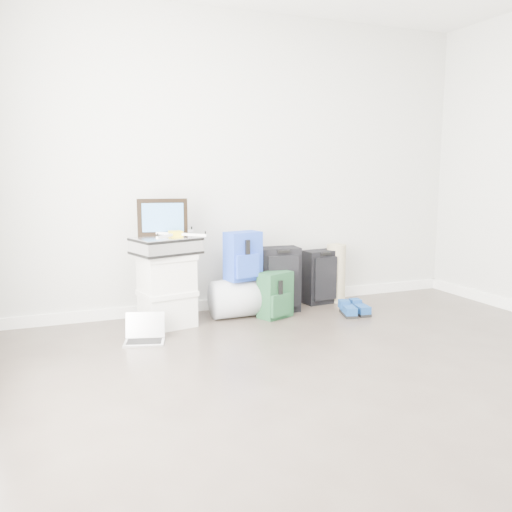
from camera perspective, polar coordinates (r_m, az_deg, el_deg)
name	(u,v)px	position (r m, az deg, el deg)	size (l,w,h in m)	color
ground	(407,413)	(3.15, 15.58, -15.62)	(5.00, 5.00, 0.00)	#393029
room_envelope	(420,83)	(2.92, 16.86, 17.06)	(4.52, 5.02, 2.71)	beige
boxes_stack	(167,290)	(4.57, -9.35, -3.58)	(0.49, 0.42, 0.61)	silver
briefcase	(166,246)	(4.51, -9.47, 1.07)	(0.50, 0.36, 0.14)	#B2B2B7
painting	(163,217)	(4.58, -9.81, 4.04)	(0.41, 0.10, 0.31)	black
drone	(176,234)	(4.49, -8.45, 2.32)	(0.43, 0.43, 0.05)	yellow
duffel_bag	(242,298)	(4.84, -1.46, -4.42)	(0.34, 0.34, 0.55)	#989BA1
blue_backpack	(243,257)	(4.74, -1.35, -0.09)	(0.34, 0.28, 0.42)	#18209E
large_suitcase	(278,280)	(5.00, 2.35, -2.49)	(0.40, 0.28, 0.60)	black
green_backpack	(276,296)	(4.80, 2.09, -4.20)	(0.34, 0.30, 0.41)	#14371D
carry_on	(321,277)	(5.34, 6.81, -2.19)	(0.35, 0.25, 0.52)	black
shoes	(354,310)	(5.01, 10.30, -5.59)	(0.28, 0.29, 0.09)	black
rolled_rug	(336,273)	(5.42, 8.41, -1.80)	(0.19, 0.19, 0.57)	tan
laptop	(145,335)	(4.26, -11.64, -8.13)	(0.35, 0.29, 0.21)	silver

